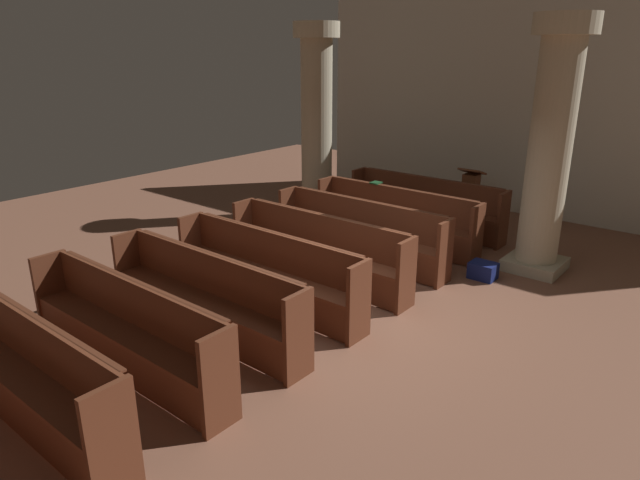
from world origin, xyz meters
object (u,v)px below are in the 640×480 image
Objects in this scene: pillar_far_side at (317,119)px; hymn_book at (376,183)px; pew_row_0 at (425,203)px; lectern at (470,198)px; pew_row_3 at (318,248)px; pew_row_2 at (360,230)px; kneeler_box_navy at (483,271)px; pew_row_4 at (267,269)px; pew_row_6 at (126,327)px; pillar_aisle_side at (550,145)px; pew_row_1 at (395,216)px; pew_row_7 at (23,369)px; pew_row_5 at (204,294)px.

hymn_book is (1.78, -0.45, -0.97)m from pillar_far_side.
pew_row_0 is 1.24m from lectern.
pew_row_0 is at bearing 90.00° from pew_row_3.
lectern is (2.69, 1.64, -1.54)m from pillar_far_side.
pew_row_2 is 8.05× the size of kneeler_box_navy.
pew_row_3 is 2.45m from hymn_book.
pillar_far_side reaches higher than pew_row_0.
pew_row_4 and pew_row_6 have the same top height.
pew_row_6 is at bearing -90.00° from pew_row_3.
pew_row_3 is at bearing -94.64° from lectern.
pew_row_3 is at bearing -90.00° from pew_row_0.
pew_row_3 is 0.82× the size of pillar_far_side.
pillar_aisle_side is 4.72m from pillar_far_side.
pew_row_1 is at bearing -18.49° from hymn_book.
pew_row_6 is at bearing -92.68° from lectern.
pew_row_6 is at bearing -90.00° from pew_row_2.
pillar_far_side is 9.77× the size of kneeler_box_navy.
pew_row_7 is at bearing -107.59° from kneeler_box_navy.
pew_row_2 and pew_row_5 have the same top height.
pew_row_3 and pew_row_7 have the same top height.
kneeler_box_navy is at bearing -14.65° from pillar_far_side.
pew_row_5 is 0.82× the size of pillar_far_side.
pew_row_1 is 2.30m from lectern.
pew_row_3 is 3.24m from pew_row_6.
lectern is at bearing 137.38° from pillar_aisle_side.
pillar_far_side is at bearing 121.09° from pew_row_4.
pew_row_5 is at bearing -90.00° from pew_row_1.
pew_row_4 is 2.16m from pew_row_6.
lectern reaches higher than hymn_book.
pew_row_5 is at bearing -90.00° from pew_row_0.
hymn_book reaches higher than pew_row_3.
lectern is at bearing 87.65° from pew_row_7.
pew_row_4 is (0.00, -1.08, 0.00)m from pew_row_3.
pew_row_3 is 0.82× the size of pillar_aisle_side.
pew_row_7 is 15.91× the size of hymn_book.
pew_row_6 is 5.29m from kneeler_box_navy.
lectern is at bearing 86.27° from pew_row_4.
pillar_aisle_side reaches higher than hymn_book.
pew_row_2 is at bearing -162.38° from kneeler_box_navy.
pillar_aisle_side is at bearing 67.67° from pew_row_6.
pew_row_3 is at bearing -138.50° from kneeler_box_navy.
pew_row_3 is 3.79m from pillar_aisle_side.
pew_row_0 is at bearing -106.80° from lectern.
pew_row_2 is 2.16m from pew_row_4.
hymn_book is at bearing -14.10° from pillar_far_side.
pew_row_5 and pew_row_6 have the same top height.
pew_row_5 is 6.59m from lectern.
pew_row_5 is at bearing -64.76° from pillar_far_side.
hymn_book is at bearing 161.51° from pew_row_1.
pew_row_2 is 5.39m from pew_row_7.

